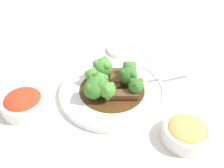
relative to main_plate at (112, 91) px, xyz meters
name	(u,v)px	position (x,y,z in m)	size (l,w,h in m)	color
ground_plane	(112,94)	(0.00, 0.00, -0.01)	(4.00, 4.00, 0.00)	silver
main_plate	(112,91)	(0.00, 0.00, 0.00)	(0.28, 0.28, 0.02)	white
beef_strip_0	(124,94)	(0.03, 0.03, 0.02)	(0.03, 0.08, 0.01)	brown
beef_strip_1	(117,76)	(-0.04, 0.01, 0.02)	(0.06, 0.04, 0.01)	brown
beef_strip_2	(110,83)	(-0.02, 0.00, 0.01)	(0.06, 0.05, 0.01)	#56331E
broccoli_floret_0	(107,90)	(0.04, -0.01, 0.04)	(0.04, 0.04, 0.05)	#8EB756
broccoli_floret_1	(103,67)	(-0.05, -0.03, 0.04)	(0.05, 0.05, 0.06)	#8EB756
broccoli_floret_2	(94,88)	(0.04, -0.04, 0.04)	(0.05, 0.05, 0.06)	#7FA84C
broccoli_floret_3	(129,68)	(-0.05, 0.05, 0.04)	(0.04, 0.04, 0.05)	#7FA84C
broccoli_floret_4	(92,75)	(-0.02, -0.05, 0.03)	(0.04, 0.04, 0.04)	#7FA84C
broccoli_floret_5	(100,81)	(0.00, -0.03, 0.03)	(0.04, 0.04, 0.05)	#8EB756
broccoli_floret_6	(136,85)	(0.02, 0.06, 0.04)	(0.04, 0.04, 0.05)	#8EB756
broccoli_floret_7	(128,75)	(-0.02, 0.04, 0.04)	(0.05, 0.05, 0.05)	#7FA84C
serving_spoon	(143,80)	(-0.03, 0.08, 0.02)	(0.09, 0.20, 0.01)	silver
side_bowl_kimchi	(23,102)	(0.06, -0.22, 0.01)	(0.11, 0.11, 0.04)	white
side_bowl_appetizer	(186,131)	(0.14, 0.17, 0.01)	(0.11, 0.11, 0.04)	white
sauce_dish	(119,50)	(-0.21, 0.02, 0.00)	(0.08, 0.08, 0.01)	white
paper_napkin	(162,64)	(-0.14, 0.15, -0.01)	(0.11, 0.08, 0.01)	white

